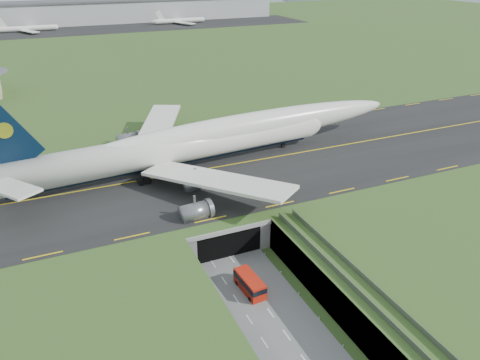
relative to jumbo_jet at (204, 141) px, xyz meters
name	(u,v)px	position (x,y,z in m)	size (l,w,h in m)	color
ground	(248,283)	(-5.43, -35.68, -11.71)	(900.00, 900.00, 0.00)	#3D5823
airfield_deck	(249,268)	(-5.43, -35.68, -8.71)	(800.00, 800.00, 6.00)	gray
trench_road	(269,311)	(-5.43, -43.18, -11.61)	(12.00, 75.00, 0.20)	slate
taxiway	(186,173)	(-5.43, -2.68, -5.62)	(800.00, 44.00, 0.18)	black
tunnel_portal	(212,219)	(-5.43, -18.97, -8.38)	(17.00, 22.30, 6.00)	gray
guideway	(382,313)	(5.57, -54.79, -6.39)	(3.00, 53.00, 7.05)	#A8A8A3
jumbo_jet	(204,141)	(0.00, 0.00, 0.00)	(101.40, 63.79, 21.17)	white
shuttle_tram	(250,284)	(-6.10, -37.65, -10.19)	(2.98, 6.85, 2.75)	#B91C0C
cargo_terminal	(66,13)	(-5.53, 263.73, 2.25)	(320.00, 67.00, 15.60)	#B2B2B2
distant_hills	(126,16)	(58.95, 394.32, -15.71)	(700.00, 91.00, 60.00)	slate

